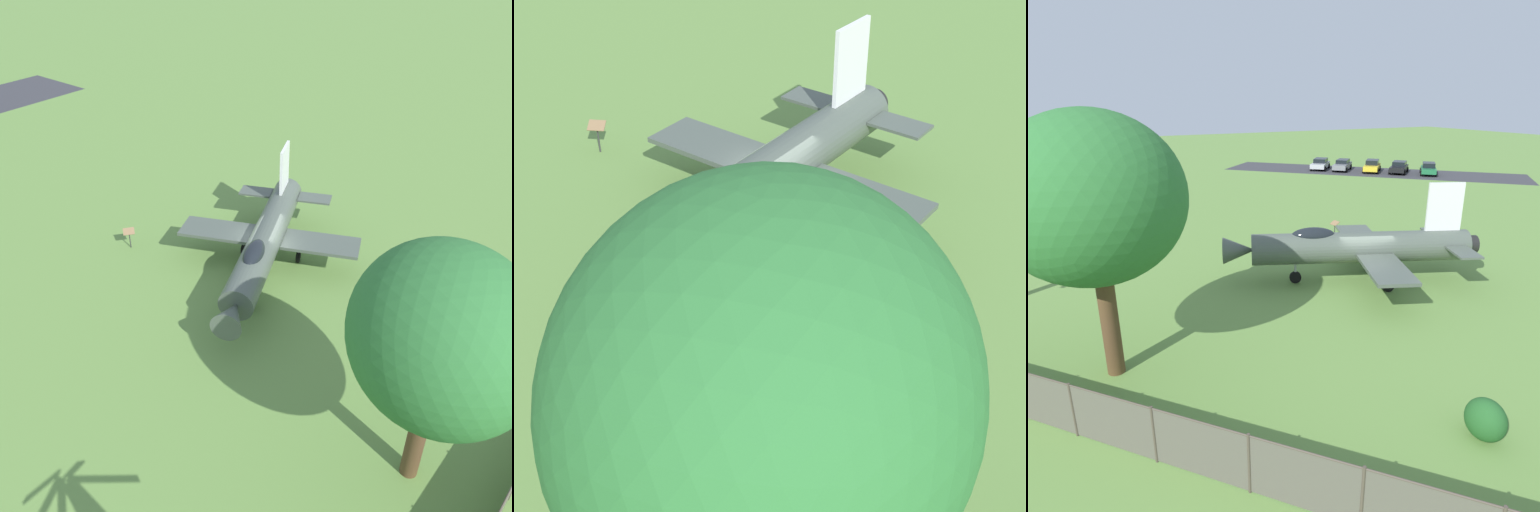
% 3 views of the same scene
% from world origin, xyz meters
% --- Properties ---
extents(ground_plane, '(200.00, 200.00, 0.00)m').
position_xyz_m(ground_plane, '(0.00, 0.00, 0.00)').
color(ground_plane, '#668E42').
extents(parking_strip, '(32.08, 32.12, 0.00)m').
position_xyz_m(parking_strip, '(22.87, 29.21, 0.00)').
color(parking_strip, '#38383D').
rests_on(parking_strip, ground_plane).
extents(display_jet, '(12.37, 9.18, 5.03)m').
position_xyz_m(display_jet, '(-0.33, 0.13, 1.87)').
color(display_jet, '#4C564C').
rests_on(display_jet, ground_plane).
extents(shade_tree, '(5.75, 5.25, 8.70)m').
position_xyz_m(shade_tree, '(-12.28, -2.97, 5.99)').
color(shade_tree, brown).
rests_on(shade_tree, ground_plane).
extents(perimeter_fence, '(26.77, 29.71, 1.71)m').
position_xyz_m(perimeter_fence, '(-9.23, -10.69, 0.90)').
color(perimeter_fence, '#4C4238').
rests_on(perimeter_fence, ground_plane).
extents(shrub_near_fence, '(1.01, 1.19, 1.20)m').
position_xyz_m(shrub_near_fence, '(-3.64, -10.92, 0.60)').
color(shrub_near_fence, '#235B26').
rests_on(shrub_near_fence, ground_plane).
extents(info_plaque, '(0.47, 0.64, 1.14)m').
position_xyz_m(info_plaque, '(3.04, 6.99, 0.85)').
color(info_plaque, '#333333').
rests_on(info_plaque, ground_plane).
extents(parked_car_green, '(4.05, 4.26, 1.44)m').
position_xyz_m(parked_car_green, '(27.92, 24.30, 0.74)').
color(parked_car_green, '#1E6B3D').
rests_on(parked_car_green, ground_plane).
extents(parked_car_black, '(4.33, 4.13, 1.45)m').
position_xyz_m(parked_car_black, '(25.41, 26.80, 0.75)').
color(parked_car_black, black).
rests_on(parked_car_black, ground_plane).
extents(parked_car_yellow, '(4.32, 4.43, 1.50)m').
position_xyz_m(parked_car_yellow, '(23.04, 29.19, 0.77)').
color(parked_car_yellow, gold).
rests_on(parked_car_yellow, ground_plane).
extents(parked_car_gray, '(4.42, 4.41, 1.39)m').
position_xyz_m(parked_car_gray, '(20.33, 31.89, 0.73)').
color(parked_car_gray, slate).
rests_on(parked_car_gray, ground_plane).
extents(parked_car_silver, '(4.27, 4.43, 1.42)m').
position_xyz_m(parked_car_silver, '(18.24, 33.98, 0.74)').
color(parked_car_silver, '#B2B5BA').
rests_on(parked_car_silver, ground_plane).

